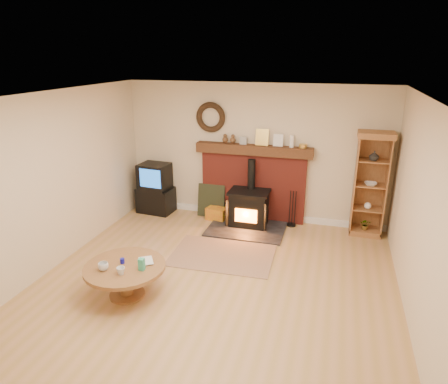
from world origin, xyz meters
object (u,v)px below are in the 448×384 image
(coffee_table, at_px, (125,271))
(tv_unit, at_px, (155,189))
(wood_stove, at_px, (249,210))
(curio_cabinet, at_px, (370,184))

(coffee_table, bearing_deg, tv_unit, 107.61)
(tv_unit, relative_size, coffee_table, 0.95)
(wood_stove, height_order, curio_cabinet, curio_cabinet)
(curio_cabinet, height_order, coffee_table, curio_cabinet)
(curio_cabinet, relative_size, coffee_table, 1.73)
(tv_unit, height_order, coffee_table, tv_unit)
(tv_unit, distance_m, curio_cabinet, 4.10)
(tv_unit, bearing_deg, curio_cabinet, 1.20)
(curio_cabinet, distance_m, coffee_table, 4.37)
(curio_cabinet, xyz_separation_m, coffee_table, (-3.16, -2.97, -0.56))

